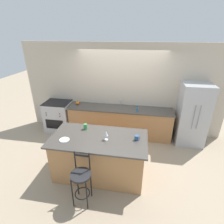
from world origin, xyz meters
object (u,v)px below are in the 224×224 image
object	(u,v)px
wine_glass	(106,133)
oven_range	(59,116)
pumpkin_decoration	(78,103)
soap_bottle	(137,109)
bar_stool_near	(81,179)
dinner_plate	(64,140)
refrigerator	(192,114)
coffee_mug	(137,138)
tumbler_cup	(85,127)

from	to	relation	value
wine_glass	oven_range	bearing A→B (deg)	137.57
pumpkin_decoration	soap_bottle	xyz separation A→B (m)	(1.84, -0.17, 0.01)
bar_stool_near	dinner_plate	xyz separation A→B (m)	(-0.52, 0.56, 0.41)
refrigerator	coffee_mug	distance (m)	2.19
coffee_mug	oven_range	bearing A→B (deg)	146.79
refrigerator	pumpkin_decoration	size ratio (longest dim) A/B	14.03
oven_range	wine_glass	distance (m)	2.66
coffee_mug	tumbler_cup	bearing A→B (deg)	168.20
refrigerator	pumpkin_decoration	distance (m)	3.34
refrigerator	coffee_mug	size ratio (longest dim) A/B	15.02
coffee_mug	tumbler_cup	distance (m)	1.18
dinner_plate	coffee_mug	world-z (taller)	coffee_mug
oven_range	tumbler_cup	xyz separation A→B (m)	(1.37, -1.41, 0.53)
tumbler_cup	oven_range	bearing A→B (deg)	134.17
bar_stool_near	tumbler_cup	world-z (taller)	tumbler_cup
dinner_plate	tumbler_cup	size ratio (longest dim) A/B	1.62
refrigerator	bar_stool_near	bearing A→B (deg)	-134.19
oven_range	soap_bottle	size ratio (longest dim) A/B	6.88
dinner_plate	wine_glass	world-z (taller)	wine_glass
dinner_plate	bar_stool_near	bearing A→B (deg)	-47.39
tumbler_cup	dinner_plate	bearing A→B (deg)	-119.90
dinner_plate	tumbler_cup	xyz separation A→B (m)	(0.29, 0.50, 0.05)
bar_stool_near	dinner_plate	bearing A→B (deg)	132.61
wine_glass	tumbler_cup	distance (m)	0.64
dinner_plate	tumbler_cup	bearing A→B (deg)	60.10
oven_range	pumpkin_decoration	xyz separation A→B (m)	(0.64, 0.10, 0.46)
refrigerator	tumbler_cup	bearing A→B (deg)	-151.98
pumpkin_decoration	tumbler_cup	bearing A→B (deg)	-64.07
dinner_plate	tumbler_cup	distance (m)	0.58
oven_range	wine_glass	bearing A→B (deg)	-42.43
wine_glass	soap_bottle	bearing A→B (deg)	71.47
dinner_plate	soap_bottle	size ratio (longest dim) A/B	1.47
dinner_plate	oven_range	bearing A→B (deg)	119.56
soap_bottle	bar_stool_near	bearing A→B (deg)	-110.08
wine_glass	tumbler_cup	size ratio (longest dim) A/B	1.62
bar_stool_near	soap_bottle	world-z (taller)	bar_stool_near
tumbler_cup	bar_stool_near	bearing A→B (deg)	-77.84
bar_stool_near	soap_bottle	xyz separation A→B (m)	(0.88, 2.40, 0.40)
oven_range	coffee_mug	world-z (taller)	coffee_mug
refrigerator	coffee_mug	world-z (taller)	refrigerator
bar_stool_near	wine_glass	size ratio (longest dim) A/B	5.12
refrigerator	oven_range	world-z (taller)	refrigerator
coffee_mug	soap_bottle	world-z (taller)	coffee_mug
dinner_plate	soap_bottle	distance (m)	2.31
dinner_plate	coffee_mug	xyz separation A→B (m)	(1.44, 0.26, 0.04)
soap_bottle	tumbler_cup	bearing A→B (deg)	-129.51
bar_stool_near	dinner_plate	world-z (taller)	bar_stool_near
soap_bottle	coffee_mug	bearing A→B (deg)	-88.32
oven_range	bar_stool_near	world-z (taller)	bar_stool_near
refrigerator	tumbler_cup	distance (m)	2.95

